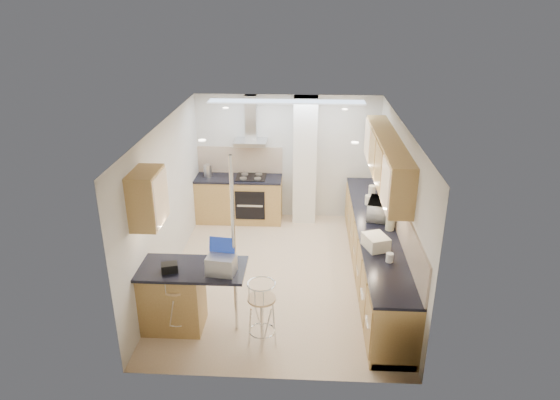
# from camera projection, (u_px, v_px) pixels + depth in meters

# --- Properties ---
(ground) EXTENTS (4.80, 4.80, 0.00)m
(ground) POSITION_uv_depth(u_px,v_px,m) (281.00, 274.00, 8.20)
(ground) COLOR #D0B28A
(ground) RESTS_ON ground
(room_shell) EXTENTS (3.64, 4.84, 2.51)m
(room_shell) POSITION_uv_depth(u_px,v_px,m) (303.00, 179.00, 7.94)
(room_shell) COLOR silver
(room_shell) RESTS_ON ground
(right_counter) EXTENTS (0.63, 4.40, 0.92)m
(right_counter) POSITION_uv_depth(u_px,v_px,m) (375.00, 252.00, 7.95)
(right_counter) COLOR #A47C41
(right_counter) RESTS_ON ground
(back_counter) EXTENTS (1.70, 0.63, 0.92)m
(back_counter) POSITION_uv_depth(u_px,v_px,m) (239.00, 199.00, 10.01)
(back_counter) COLOR #A47C41
(back_counter) RESTS_ON ground
(peninsula) EXTENTS (1.47, 0.72, 0.94)m
(peninsula) POSITION_uv_depth(u_px,v_px,m) (192.00, 298.00, 6.74)
(peninsula) COLOR #A47C41
(peninsula) RESTS_ON ground
(microwave) EXTENTS (0.49, 0.61, 0.30)m
(microwave) POSITION_uv_depth(u_px,v_px,m) (380.00, 209.00, 8.00)
(microwave) COLOR white
(microwave) RESTS_ON right_counter
(laptop) EXTENTS (0.39, 0.31, 0.25)m
(laptop) POSITION_uv_depth(u_px,v_px,m) (221.00, 265.00, 6.39)
(laptop) COLOR #A0A3A7
(laptop) RESTS_ON peninsula
(bag) EXTENTS (0.24, 0.21, 0.11)m
(bag) POSITION_uv_depth(u_px,v_px,m) (170.00, 268.00, 6.45)
(bag) COLOR black
(bag) RESTS_ON peninsula
(bar_stool_near) EXTENTS (0.50, 0.50, 0.94)m
(bar_stool_near) POSITION_uv_depth(u_px,v_px,m) (177.00, 303.00, 6.63)
(bar_stool_near) COLOR tan
(bar_stool_near) RESTS_ON ground
(bar_stool_end) EXTENTS (0.50, 0.50, 0.94)m
(bar_stool_end) POSITION_uv_depth(u_px,v_px,m) (262.00, 314.00, 6.39)
(bar_stool_end) COLOR tan
(bar_stool_end) RESTS_ON ground
(jar_a) EXTENTS (0.14, 0.14, 0.20)m
(jar_a) POSITION_uv_depth(u_px,v_px,m) (372.00, 191.00, 8.88)
(jar_a) COLOR beige
(jar_a) RESTS_ON right_counter
(jar_b) EXTENTS (0.15, 0.15, 0.17)m
(jar_b) POSITION_uv_depth(u_px,v_px,m) (368.00, 200.00, 8.54)
(jar_b) COLOR beige
(jar_b) RESTS_ON right_counter
(jar_c) EXTENTS (0.17, 0.17, 0.22)m
(jar_c) POSITION_uv_depth(u_px,v_px,m) (390.00, 223.00, 7.62)
(jar_c) COLOR #B6B592
(jar_c) RESTS_ON right_counter
(jar_d) EXTENTS (0.12, 0.12, 0.13)m
(jar_d) POSITION_uv_depth(u_px,v_px,m) (390.00, 258.00, 6.72)
(jar_d) COLOR white
(jar_d) RESTS_ON right_counter
(bread_bin) EXTENTS (0.40, 0.44, 0.19)m
(bread_bin) POSITION_uv_depth(u_px,v_px,m) (376.00, 242.00, 7.07)
(bread_bin) COLOR beige
(bread_bin) RESTS_ON right_counter
(kettle) EXTENTS (0.16, 0.16, 0.24)m
(kettle) POSITION_uv_depth(u_px,v_px,m) (208.00, 171.00, 9.83)
(kettle) COLOR silver
(kettle) RESTS_ON back_counter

